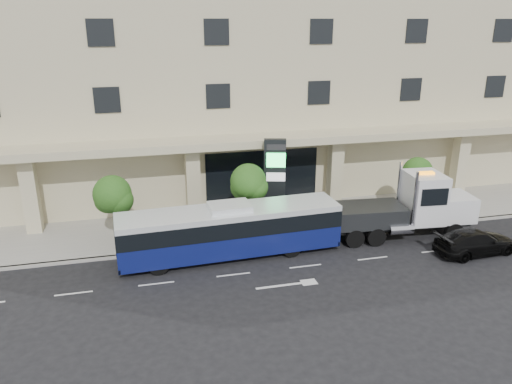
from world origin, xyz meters
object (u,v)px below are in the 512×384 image
tow_truck (409,208)px  black_sedan (475,242)px  city_bus (230,230)px  signage_pylon (275,181)px

tow_truck → black_sedan: 4.19m
city_bus → tow_truck: bearing=-2.0°
tow_truck → signage_pylon: signage_pylon is taller
city_bus → tow_truck: size_ratio=1.26×
signage_pylon → tow_truck: bearing=-12.1°
city_bus → tow_truck: (11.15, 0.11, 0.25)m
city_bus → black_sedan: 14.04m
city_bus → tow_truck: tow_truck is taller
tow_truck → signage_pylon: 8.46m
city_bus → black_sedan: size_ratio=2.54×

